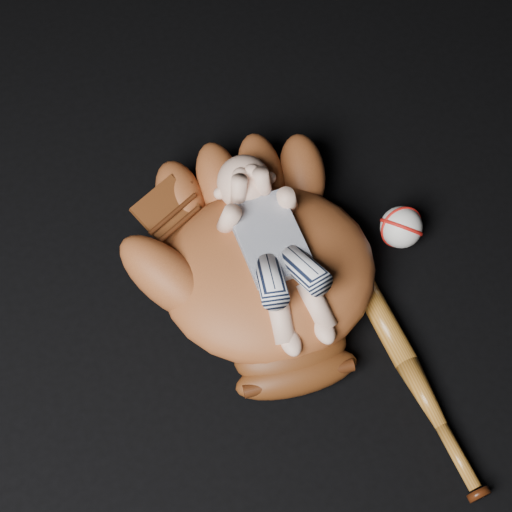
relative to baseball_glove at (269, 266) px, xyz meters
name	(u,v)px	position (x,y,z in m)	size (l,w,h in m)	color
baseball_glove	(269,266)	(0.00, 0.00, 0.00)	(0.44, 0.51, 0.16)	brown
newborn_baby	(276,252)	(0.01, 0.00, 0.05)	(0.16, 0.35, 0.14)	#E4AF93
baseball_bat	(414,376)	(0.17, -0.23, -0.06)	(0.04, 0.42, 0.04)	brown
baseball	(401,227)	(0.25, 0.03, -0.04)	(0.07, 0.07, 0.07)	white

